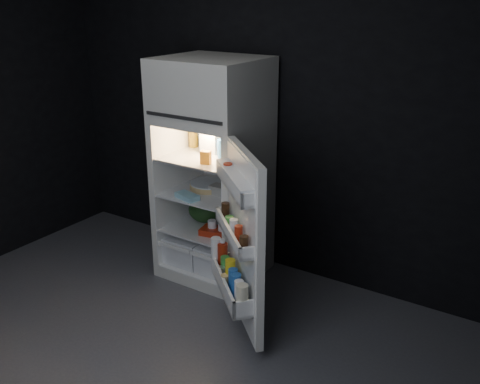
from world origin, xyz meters
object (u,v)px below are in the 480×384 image
Objects in this scene: milk_jug at (211,138)px; egg_carton at (227,191)px; yogurt_tray at (218,232)px; fridge_door at (240,243)px; refrigerator at (215,163)px.

milk_jug reaches higher than egg_carton.
egg_carton is 1.02× the size of yogurt_tray.
refrigerator is at bearing 135.96° from fridge_door.
fridge_door is (0.65, -0.63, -0.28)m from refrigerator.
milk_jug is 0.86× the size of yogurt_tray.
egg_carton is (-0.50, 0.58, 0.08)m from fridge_door.
fridge_door is at bearing -44.04° from refrigerator.
yogurt_tray is at bearing 137.46° from fridge_door.
refrigerator is 6.23× the size of egg_carton.
milk_jug is 0.75m from yogurt_tray.
yogurt_tray is at bearing -48.73° from refrigerator.
refrigerator is 7.42× the size of milk_jug.
milk_jug is (-0.71, 0.67, 0.47)m from fridge_door.
egg_carton is at bearing -19.55° from refrigerator.
egg_carton is at bearing 130.89° from fridge_door.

